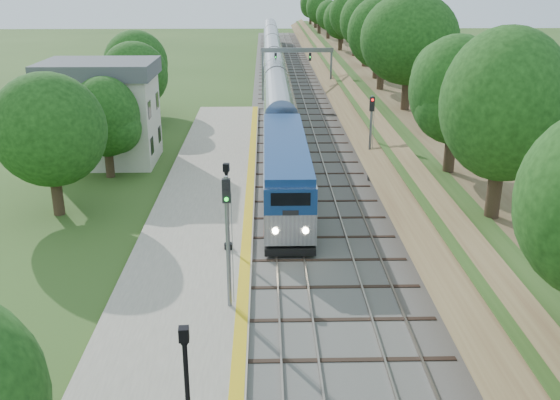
{
  "coord_description": "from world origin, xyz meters",
  "views": [
    {
      "loc": [
        -1.26,
        -18.54,
        14.24
      ],
      "look_at": [
        -0.5,
        12.93,
        2.8
      ],
      "focal_mm": 40.0,
      "sensor_mm": 36.0,
      "label": 1
    }
  ],
  "objects_px": {
    "station_building": "(103,112)",
    "signal_farside": "(371,129)",
    "lamppost_far": "(228,212)",
    "signal_platform": "(227,228)",
    "signal_gantry": "(297,60)",
    "train": "(274,70)"
  },
  "relations": [
    {
      "from": "signal_gantry",
      "to": "signal_farside",
      "type": "relative_size",
      "value": 1.36
    },
    {
      "from": "signal_gantry",
      "to": "lamppost_far",
      "type": "distance_m",
      "value": 43.45
    },
    {
      "from": "station_building",
      "to": "signal_farside",
      "type": "bearing_deg",
      "value": -15.56
    },
    {
      "from": "signal_gantry",
      "to": "signal_platform",
      "type": "height_order",
      "value": "signal_platform"
    },
    {
      "from": "signal_platform",
      "to": "signal_gantry",
      "type": "bearing_deg",
      "value": 83.75
    },
    {
      "from": "signal_platform",
      "to": "signal_farside",
      "type": "height_order",
      "value": "signal_platform"
    },
    {
      "from": "station_building",
      "to": "signal_farside",
      "type": "relative_size",
      "value": 1.39
    },
    {
      "from": "lamppost_far",
      "to": "signal_platform",
      "type": "relative_size",
      "value": 0.79
    },
    {
      "from": "station_building",
      "to": "signal_gantry",
      "type": "relative_size",
      "value": 1.02
    },
    {
      "from": "station_building",
      "to": "train",
      "type": "relative_size",
      "value": 0.08
    },
    {
      "from": "signal_farside",
      "to": "lamppost_far",
      "type": "bearing_deg",
      "value": -127.42
    },
    {
      "from": "station_building",
      "to": "signal_platform",
      "type": "bearing_deg",
      "value": -65.24
    },
    {
      "from": "signal_gantry",
      "to": "train",
      "type": "distance_m",
      "value": 11.86
    },
    {
      "from": "signal_gantry",
      "to": "lamppost_far",
      "type": "relative_size",
      "value": 1.76
    },
    {
      "from": "station_building",
      "to": "signal_platform",
      "type": "relative_size",
      "value": 1.43
    },
    {
      "from": "lamppost_far",
      "to": "signal_platform",
      "type": "height_order",
      "value": "signal_platform"
    },
    {
      "from": "signal_gantry",
      "to": "signal_farside",
      "type": "bearing_deg",
      "value": -83.06
    },
    {
      "from": "signal_gantry",
      "to": "train",
      "type": "bearing_deg",
      "value": 102.35
    },
    {
      "from": "station_building",
      "to": "signal_platform",
      "type": "distance_m",
      "value": 26.5
    },
    {
      "from": "train",
      "to": "signal_platform",
      "type": "relative_size",
      "value": 18.62
    },
    {
      "from": "signal_gantry",
      "to": "signal_platform",
      "type": "distance_m",
      "value": 49.35
    },
    {
      "from": "train",
      "to": "signal_farside",
      "type": "distance_m",
      "value": 42.4
    }
  ]
}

